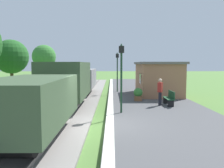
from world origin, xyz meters
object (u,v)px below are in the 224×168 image
object	(u,v)px
potted_planter	(137,94)
tree_trackside_far	(10,57)
person_waiting	(159,91)
lamp_post_near	(121,65)
lamp_post_far	(117,65)
station_hut	(157,78)
bench_near_hut	(169,98)
bench_down_platform	(145,84)
tree_field_left	(43,57)
freight_train	(66,85)

from	to	relation	value
potted_planter	tree_trackside_far	world-z (taller)	tree_trackside_far
person_waiting	lamp_post_near	distance (m)	3.69
tree_trackside_far	lamp_post_far	bearing A→B (deg)	4.85
person_waiting	station_hut	bearing A→B (deg)	-70.92
station_hut	bench_near_hut	bearing A→B (deg)	-92.60
bench_down_platform	tree_trackside_far	bearing A→B (deg)	-163.26
lamp_post_near	bench_near_hut	bearing A→B (deg)	35.32
potted_planter	tree_trackside_far	bearing A→B (deg)	156.91
potted_planter	lamp_post_far	distance (m)	6.03
bench_down_platform	tree_field_left	bearing A→B (deg)	163.00
person_waiting	tree_trackside_far	bearing A→B (deg)	0.07
station_hut	bench_down_platform	distance (m)	5.18
freight_train	person_waiting	size ratio (longest dim) A/B	11.35
station_hut	person_waiting	bearing A→B (deg)	-99.32
person_waiting	potted_planter	bearing A→B (deg)	-29.55
potted_planter	lamp_post_near	size ratio (longest dim) A/B	0.25
person_waiting	lamp_post_near	size ratio (longest dim) A/B	0.46
freight_train	lamp_post_far	size ratio (longest dim) A/B	5.24
tree_trackside_far	freight_train	bearing A→B (deg)	-45.31
bench_near_hut	potted_planter	xyz separation A→B (m)	(-1.80, 1.76, 0.00)
person_waiting	tree_trackside_far	xyz separation A→B (m)	(-12.14, 6.55, 2.32)
bench_near_hut	potted_planter	distance (m)	2.52
bench_down_platform	station_hut	bearing A→B (deg)	-87.34
tree_trackside_far	tree_field_left	distance (m)	7.56
freight_train	station_hut	distance (m)	8.47
station_hut	potted_planter	distance (m)	4.10
bench_down_platform	lamp_post_far	world-z (taller)	lamp_post_far
lamp_post_near	station_hut	bearing A→B (deg)	65.44
bench_near_hut	person_waiting	size ratio (longest dim) A/B	0.88
freight_train	lamp_post_far	distance (m)	7.98
potted_planter	tree_field_left	distance (m)	16.19
lamp_post_far	potted_planter	bearing A→B (deg)	-76.09
person_waiting	lamp_post_far	distance (m)	7.95
freight_train	tree_field_left	size ratio (longest dim) A/B	3.73
bench_down_platform	bench_near_hut	bearing A→B (deg)	-90.00
potted_planter	lamp_post_near	bearing A→B (deg)	-108.76
freight_train	bench_near_hut	world-z (taller)	freight_train
bench_down_platform	tree_field_left	size ratio (longest dim) A/B	0.29
potted_planter	lamp_post_far	size ratio (longest dim) A/B	0.25
freight_train	lamp_post_far	xyz separation A→B (m)	(3.40, 7.10, 1.30)
lamp_post_far	tree_field_left	world-z (taller)	tree_field_left
station_hut	lamp_post_near	size ratio (longest dim) A/B	1.57
freight_train	bench_near_hut	bearing A→B (deg)	-1.38
bench_near_hut	bench_down_platform	world-z (taller)	same
bench_down_platform	tree_field_left	world-z (taller)	tree_field_left
freight_train	person_waiting	xyz separation A→B (m)	(5.93, -0.26, -0.32)
lamp_post_far	tree_field_left	xyz separation A→B (m)	(-8.85, 6.70, 0.94)
bench_down_platform	lamp_post_far	bearing A→B (deg)	-136.26
tree_field_left	tree_trackside_far	bearing A→B (deg)	-95.76
tree_field_left	person_waiting	bearing A→B (deg)	-51.01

